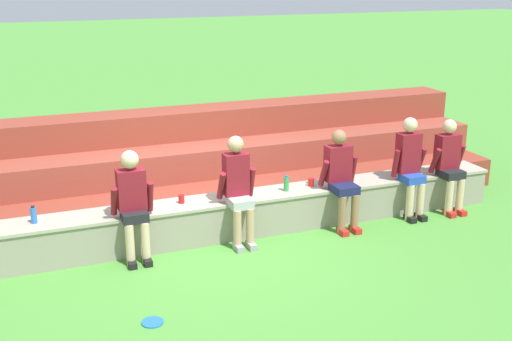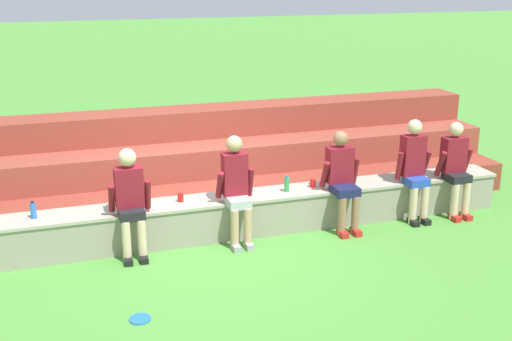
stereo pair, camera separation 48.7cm
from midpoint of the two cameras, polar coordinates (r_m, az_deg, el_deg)
The scene contains 13 objects.
ground_plane at distance 8.74m, azimuth -1.91°, elevation -6.55°, with size 80.00×80.00×0.00m, color #4C9338.
stone_seating_wall at distance 8.86m, azimuth -2.40°, elevation -4.15°, with size 8.84×0.56×0.56m.
brick_bleachers at distance 10.28m, azimuth -4.91°, elevation 0.34°, with size 10.17×2.02×1.38m.
person_left_of_center at distance 8.20m, azimuth -9.42°, elevation -2.54°, with size 0.53×0.49×1.43m.
person_center at distance 8.51m, azimuth -0.10°, elevation -1.47°, with size 0.51×0.55×1.47m.
person_right_of_center at distance 9.10m, azimuth 9.20°, elevation -0.64°, with size 0.55×0.61×1.41m.
person_far_right at distance 9.66m, azimuth 15.29°, elevation 0.32°, with size 0.52×0.52×1.49m.
person_rightmost_edge at distance 10.02m, azimuth 18.63°, elevation 0.37°, with size 0.53×0.52×1.41m.
water_bottle_mid_right at distance 9.04m, azimuth 4.30°, elevation -1.23°, with size 0.07×0.07×0.23m.
water_bottle_center_gap at distance 8.46m, azimuth -17.59°, elevation -3.40°, with size 0.07×0.07×0.23m.
plastic_cup_right_end at distance 9.27m, azimuth 6.55°, elevation -1.15°, with size 0.08×0.08×0.12m, color red.
plastic_cup_left_end at distance 8.68m, azimuth -5.11°, elevation -2.41°, with size 0.08×0.08×0.12m, color red.
frisbee at distance 7.05m, azimuth -8.24°, elevation -12.93°, with size 0.23×0.23×0.02m, color blue.
Camera 2 is at (-1.97, -7.75, 3.57)m, focal length 45.11 mm.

